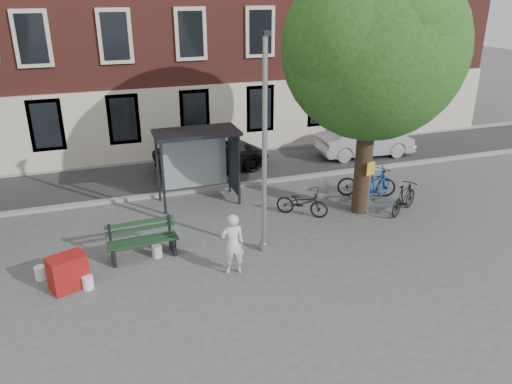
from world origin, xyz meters
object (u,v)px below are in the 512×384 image
at_px(bike_b, 376,185).
at_px(bench, 142,242).
at_px(bike_d, 404,198).
at_px(car_dark, 212,154).
at_px(bus_shelter, 208,149).
at_px(car_silver, 365,141).
at_px(painter, 233,244).
at_px(bike_a, 367,182).
at_px(red_stand, 68,272).
at_px(notice_sign, 370,178).
at_px(lamppost, 265,159).
at_px(bike_c, 302,203).

bearing_deg(bike_b, bench, 70.38).
height_order(bike_d, car_dark, car_dark).
bearing_deg(bus_shelter, car_silver, 18.54).
xyz_separation_m(painter, car_dark, (1.50, 8.07, -0.20)).
xyz_separation_m(bike_a, car_silver, (2.35, 4.14, 0.16)).
xyz_separation_m(car_dark, red_stand, (-5.64, -7.43, -0.21)).
distance_m(painter, car_dark, 8.21).
bearing_deg(notice_sign, lamppost, 177.55).
relative_size(bus_shelter, bike_d, 1.64).
bearing_deg(bike_a, bus_shelter, 97.18).
xyz_separation_m(painter, notice_sign, (5.16, 1.86, 0.55)).
distance_m(painter, notice_sign, 5.51).
distance_m(lamppost, red_stand, 5.83).
distance_m(bench, car_dark, 7.38).
xyz_separation_m(bench, bike_c, (5.36, 1.05, 0.00)).
bearing_deg(painter, bus_shelter, -93.11).
bearing_deg(notice_sign, bike_b, 32.01).
bearing_deg(bike_d, bike_c, 43.48).
bearing_deg(red_stand, bus_shelter, 42.64).
distance_m(bench, bike_b, 8.42).
bearing_deg(bench, bike_d, -1.96).
height_order(lamppost, bike_a, lamppost).
xyz_separation_m(bike_b, bike_c, (-2.96, -0.26, -0.13)).
relative_size(bus_shelter, notice_sign, 1.47).
bearing_deg(bike_b, painter, 87.21).
distance_m(bike_a, car_dark, 6.48).
relative_size(lamppost, car_silver, 1.41).
distance_m(lamppost, car_silver, 10.10).
bearing_deg(bike_d, bus_shelter, 30.39).
bearing_deg(car_dark, lamppost, 171.51).
bearing_deg(car_silver, bus_shelter, 111.91).
height_order(bike_a, bike_d, bike_a).
bearing_deg(bike_d, bench, 59.50).
xyz_separation_m(bus_shelter, bench, (-2.75, -3.33, -1.46)).
relative_size(painter, red_stand, 1.91).
bearing_deg(bus_shelter, bench, -129.57).
distance_m(bike_c, bike_d, 3.46).
xyz_separation_m(lamppost, car_dark, (0.30, 7.18, -2.12)).
relative_size(bike_b, car_silver, 0.46).
bearing_deg(red_stand, notice_sign, 7.47).
relative_size(bench, notice_sign, 1.02).
height_order(bike_a, car_silver, car_silver).
bearing_deg(bench, notice_sign, -1.49).
xyz_separation_m(bike_a, bike_b, (0.07, -0.51, 0.04)).
distance_m(bike_c, red_stand, 7.62).
relative_size(bike_a, notice_sign, 1.08).
bearing_deg(car_silver, red_stand, 122.43).
bearing_deg(car_silver, bike_c, 136.54).
relative_size(bike_b, car_dark, 0.42).
relative_size(bike_d, car_dark, 0.37).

